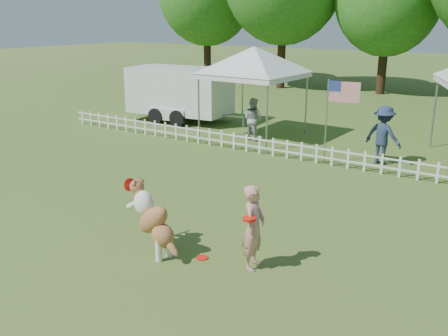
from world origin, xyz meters
name	(u,v)px	position (x,y,z in m)	size (l,w,h in m)	color
ground	(181,250)	(0.00, 0.00, 0.00)	(120.00, 120.00, 0.00)	#31581B
picket_fence	(324,155)	(0.00, 7.00, 0.30)	(22.00, 0.08, 0.60)	silver
handler	(254,227)	(1.50, 0.20, 0.77)	(0.56, 0.37, 1.55)	tan
dog	(154,220)	(-0.32, -0.38, 0.69)	(1.33, 0.44, 1.38)	brown
frisbee_on_turf	(202,258)	(0.53, -0.04, 0.01)	(0.22, 0.22, 0.02)	red
canopy_tent_left	(254,93)	(-3.71, 9.06, 1.62)	(3.13, 3.13, 3.24)	silver
cargo_trailer	(180,94)	(-7.81, 9.86, 1.16)	(5.27, 2.32, 2.32)	white
flag_pole	(326,122)	(-0.05, 7.14, 1.29)	(0.99, 0.10, 2.58)	gray
spectator_a	(253,119)	(-3.44, 8.58, 0.77)	(0.75, 0.58, 1.54)	#A2A4A8
spectator_b	(383,135)	(1.42, 8.07, 0.89)	(1.15, 0.66, 1.78)	#23314C
tree_center_left	(388,6)	(-3.00, 22.50, 4.90)	(6.00, 6.00, 9.80)	#295F1B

